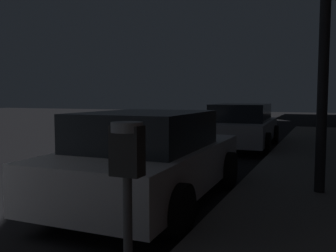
{
  "coord_description": "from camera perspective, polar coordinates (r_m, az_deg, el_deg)",
  "views": [
    {
      "loc": [
        5.34,
        -1.63,
        1.65
      ],
      "look_at": [
        3.98,
        1.51,
        1.38
      ],
      "focal_mm": 38.68,
      "sensor_mm": 36.0,
      "label": 1
    }
  ],
  "objects": [
    {
      "name": "parking_meter",
      "position": [
        2.18,
        -6.43,
        -8.04
      ],
      "size": [
        0.19,
        0.19,
        1.36
      ],
      "color": "#59595B",
      "rests_on": "sidewalk"
    },
    {
      "name": "car_white",
      "position": [
        5.69,
        -2.82,
        -4.92
      ],
      "size": [
        2.17,
        4.2,
        1.43
      ],
      "color": "silver",
      "rests_on": "ground"
    },
    {
      "name": "car_silver",
      "position": [
        12.05,
        11.49,
        0.05
      ],
      "size": [
        2.25,
        4.6,
        1.43
      ],
      "color": "#B7B7BF",
      "rests_on": "ground"
    }
  ]
}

